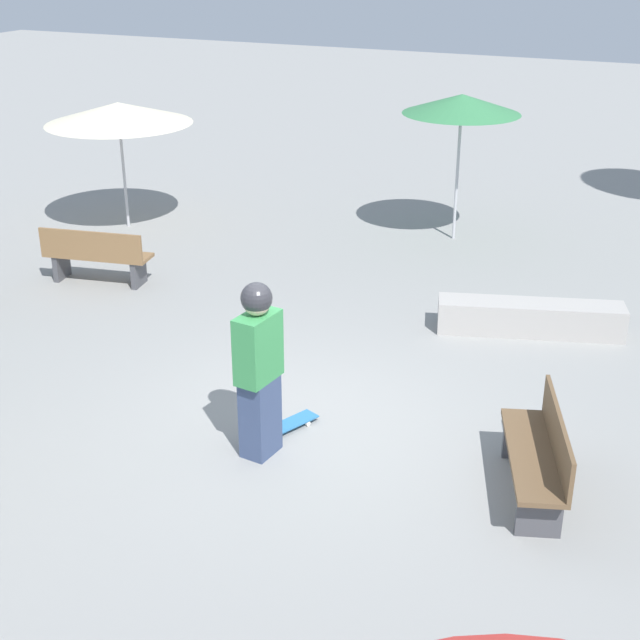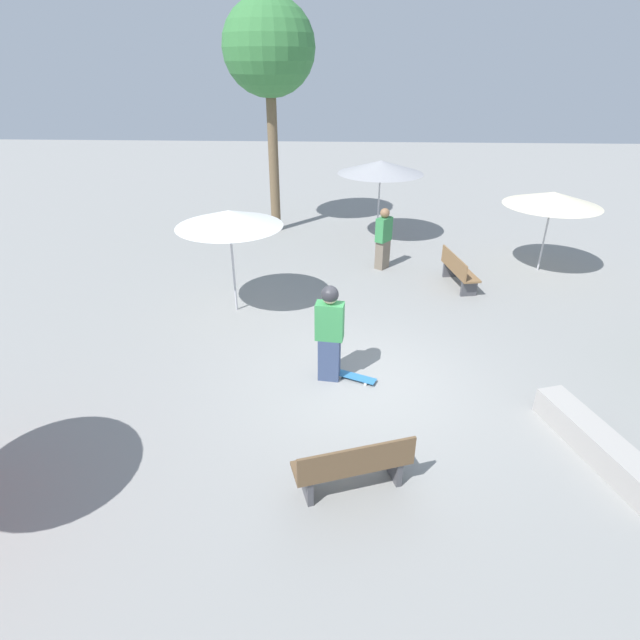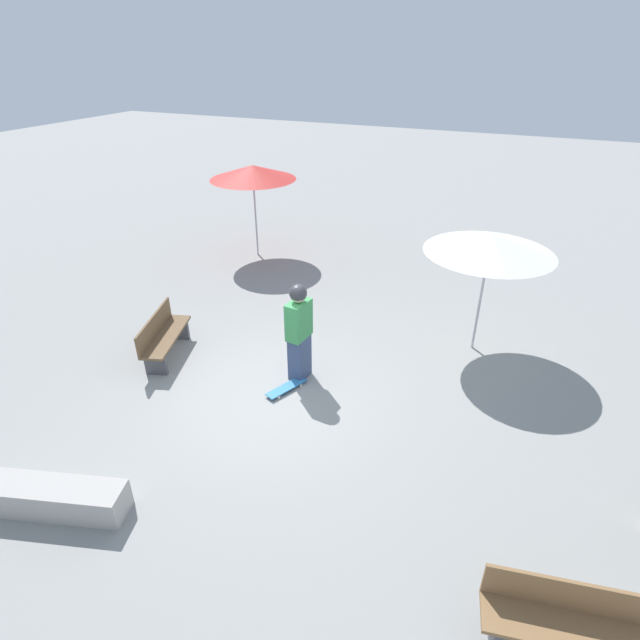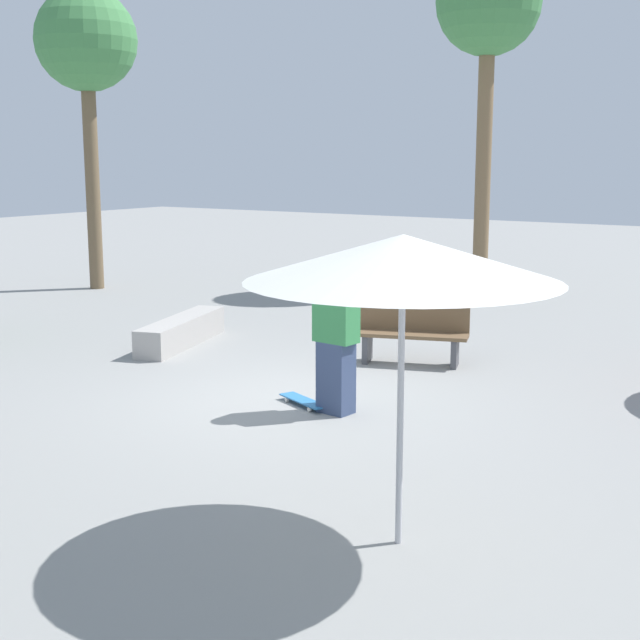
% 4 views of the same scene
% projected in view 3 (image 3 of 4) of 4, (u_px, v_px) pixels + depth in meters
% --- Properties ---
extents(ground_plane, '(60.00, 60.00, 0.00)m').
position_uv_depth(ground_plane, '(276.00, 393.00, 8.63)').
color(ground_plane, gray).
extents(skater_main, '(0.33, 0.52, 1.84)m').
position_uv_depth(skater_main, '(299.00, 329.00, 8.58)').
color(skater_main, '#38476B').
rests_on(skater_main, ground_plane).
extents(skateboard, '(0.50, 0.81, 0.07)m').
position_uv_depth(skateboard, '(287.00, 387.00, 8.68)').
color(skateboard, teal).
rests_on(skateboard, ground_plane).
extents(concrete_ledge, '(2.41, 1.13, 0.42)m').
position_uv_depth(concrete_ledge, '(36.00, 496.00, 6.42)').
color(concrete_ledge, '#A8A39E').
rests_on(concrete_ledge, ground_plane).
extents(bench_near, '(0.92, 1.66, 0.85)m').
position_uv_depth(bench_near, '(163.00, 336.00, 9.47)').
color(bench_near, '#47474C').
rests_on(bench_near, ground_plane).
extents(bench_far, '(1.65, 0.72, 0.85)m').
position_uv_depth(bench_far, '(566.00, 622.00, 4.82)').
color(bench_far, '#47474C').
rests_on(bench_far, ground_plane).
extents(shade_umbrella_white, '(2.33, 2.33, 2.36)m').
position_uv_depth(shade_umbrella_white, '(490.00, 243.00, 8.85)').
color(shade_umbrella_white, '#B7B7BC').
rests_on(shade_umbrella_white, ground_plane).
extents(shade_umbrella_red, '(2.28, 2.28, 2.49)m').
position_uv_depth(shade_umbrella_red, '(253.00, 172.00, 13.09)').
color(shade_umbrella_red, '#B7B7BC').
rests_on(shade_umbrella_red, ground_plane).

